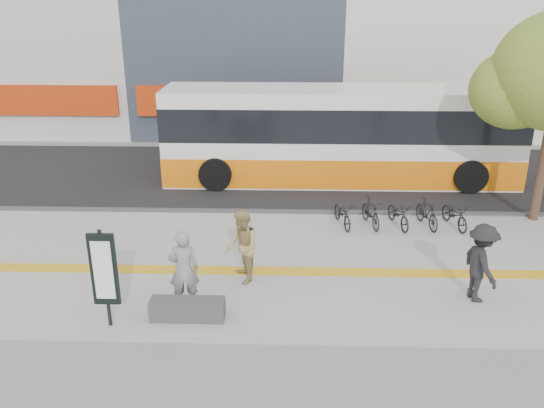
{
  "coord_description": "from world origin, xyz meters",
  "views": [
    {
      "loc": [
        -0.48,
        -11.31,
        6.65
      ],
      "look_at": [
        -0.88,
        2.0,
        1.52
      ],
      "focal_mm": 36.17,
      "sensor_mm": 36.0,
      "label": 1
    }
  ],
  "objects_px": {
    "bench": "(188,309)",
    "seated_woman": "(184,269)",
    "pedestrian_tan": "(242,246)",
    "pedestrian_dark": "(481,263)",
    "signboard": "(104,271)",
    "bus": "(340,138)"
  },
  "relations": [
    {
      "from": "bench",
      "to": "pedestrian_tan",
      "type": "xyz_separation_m",
      "value": [
        1.05,
        1.72,
        0.69
      ]
    },
    {
      "from": "bus",
      "to": "pedestrian_dark",
      "type": "height_order",
      "value": "bus"
    },
    {
      "from": "bus",
      "to": "pedestrian_tan",
      "type": "xyz_separation_m",
      "value": [
        -3.0,
        -7.98,
        -0.68
      ]
    },
    {
      "from": "signboard",
      "to": "pedestrian_dark",
      "type": "bearing_deg",
      "value": 9.12
    },
    {
      "from": "bus",
      "to": "pedestrian_tan",
      "type": "distance_m",
      "value": 8.55
    },
    {
      "from": "bus",
      "to": "seated_woman",
      "type": "relative_size",
      "value": 7.03
    },
    {
      "from": "pedestrian_tan",
      "to": "pedestrian_dark",
      "type": "bearing_deg",
      "value": 66.17
    },
    {
      "from": "bench",
      "to": "signboard",
      "type": "xyz_separation_m",
      "value": [
        -1.6,
        -0.31,
        1.06
      ]
    },
    {
      "from": "bus",
      "to": "pedestrian_dark",
      "type": "distance_m",
      "value": 9.07
    },
    {
      "from": "bench",
      "to": "pedestrian_dark",
      "type": "height_order",
      "value": "pedestrian_dark"
    },
    {
      "from": "bench",
      "to": "signboard",
      "type": "relative_size",
      "value": 0.73
    },
    {
      "from": "signboard",
      "to": "pedestrian_tan",
      "type": "relative_size",
      "value": 1.21
    },
    {
      "from": "pedestrian_dark",
      "to": "seated_woman",
      "type": "bearing_deg",
      "value": 83.34
    },
    {
      "from": "seated_woman",
      "to": "pedestrian_tan",
      "type": "relative_size",
      "value": 1.0
    },
    {
      "from": "seated_woman",
      "to": "bus",
      "type": "bearing_deg",
      "value": -124.57
    },
    {
      "from": "bench",
      "to": "seated_woman",
      "type": "distance_m",
      "value": 0.87
    },
    {
      "from": "signboard",
      "to": "bus",
      "type": "distance_m",
      "value": 11.49
    },
    {
      "from": "bus",
      "to": "pedestrian_tan",
      "type": "height_order",
      "value": "bus"
    },
    {
      "from": "signboard",
      "to": "pedestrian_dark",
      "type": "xyz_separation_m",
      "value": [
        8.08,
        1.3,
        -0.36
      ]
    },
    {
      "from": "pedestrian_tan",
      "to": "pedestrian_dark",
      "type": "height_order",
      "value": "pedestrian_dark"
    },
    {
      "from": "bus",
      "to": "pedestrian_dark",
      "type": "bearing_deg",
      "value": -74.4
    },
    {
      "from": "signboard",
      "to": "bus",
      "type": "height_order",
      "value": "bus"
    }
  ]
}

